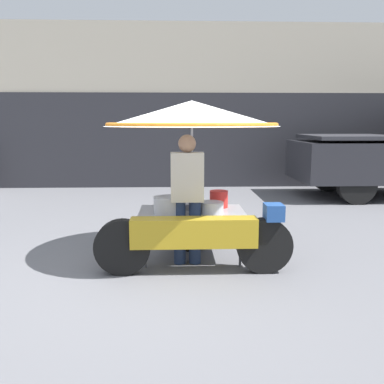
# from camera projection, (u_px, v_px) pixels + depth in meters

# --- Properties ---
(ground_plane) EXTENTS (36.00, 36.00, 0.00)m
(ground_plane) POSITION_uv_depth(u_px,v_px,m) (151.00, 275.00, 4.73)
(ground_plane) COLOR slate
(shopfront_building) EXTENTS (28.00, 2.06, 4.13)m
(shopfront_building) POSITION_uv_depth(u_px,v_px,m) (165.00, 108.00, 11.78)
(shopfront_building) COLOR #B2A893
(shopfront_building) RESTS_ON ground
(vendor_motorcycle_cart) EXTENTS (2.20, 2.09, 1.92)m
(vendor_motorcycle_cart) POSITION_uv_depth(u_px,v_px,m) (192.00, 136.00, 5.06)
(vendor_motorcycle_cart) COLOR black
(vendor_motorcycle_cart) RESTS_ON ground
(vendor_person) EXTENTS (0.38, 0.22, 1.53)m
(vendor_person) POSITION_uv_depth(u_px,v_px,m) (187.00, 193.00, 4.99)
(vendor_person) COLOR navy
(vendor_person) RESTS_ON ground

